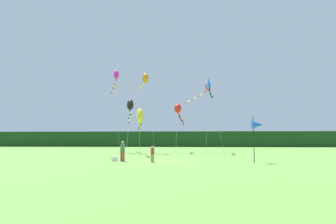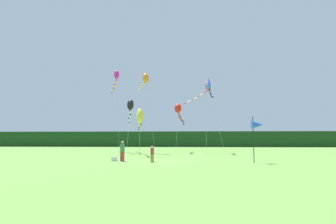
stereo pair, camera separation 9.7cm
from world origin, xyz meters
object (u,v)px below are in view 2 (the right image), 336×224
object	(u,v)px
kite_rainbow	(205,89)
kite_orange	(145,79)
person_adult	(122,150)
kite_red	(179,110)
cooler_box	(114,159)
kite_blue	(209,84)
person_child	(152,153)
kite_magenta	(116,77)
kite_yellow	(140,117)
kite_black	(130,107)
banner_flag_pole	(257,125)

from	to	relation	value
kite_rainbow	kite_orange	xyz separation A→B (m)	(-8.62, -3.16, 0.94)
person_adult	kite_red	xyz separation A→B (m)	(4.49, 14.45, 5.01)
cooler_box	kite_blue	world-z (taller)	kite_blue
person_child	kite_magenta	distance (m)	20.52
cooler_box	kite_yellow	bearing A→B (deg)	80.76
person_child	kite_black	distance (m)	16.51
kite_rainbow	cooler_box	bearing A→B (deg)	-119.21
person_child	kite_yellow	distance (m)	8.77
kite_blue	kite_yellow	bearing A→B (deg)	-144.79
kite_black	cooler_box	bearing A→B (deg)	-83.49
kite_black	kite_rainbow	size ratio (longest dim) A/B	1.08
banner_flag_pole	kite_black	distance (m)	20.40
kite_magenta	kite_blue	world-z (taller)	kite_magenta
kite_yellow	kite_rainbow	bearing A→B (deg)	50.57
kite_rainbow	kite_orange	distance (m)	9.23
banner_flag_pole	kite_rainbow	world-z (taller)	kite_rainbow
kite_magenta	kite_black	bearing A→B (deg)	-28.57
person_adult	banner_flag_pole	size ratio (longest dim) A/B	0.47
kite_red	cooler_box	bearing A→B (deg)	-110.40
person_adult	banner_flag_pole	distance (m)	11.52
person_child	kite_orange	world-z (taller)	kite_orange
kite_black	kite_magenta	xyz separation A→B (m)	(-2.51, 1.37, 4.67)
kite_black	kite_red	world-z (taller)	kite_black
kite_black	kite_magenta	distance (m)	5.47
kite_rainbow	kite_magenta	xyz separation A→B (m)	(-13.26, -1.48, 1.69)
kite_rainbow	kite_blue	size ratio (longest dim) A/B	1.02
kite_magenta	kite_blue	xyz separation A→B (m)	(13.51, -2.49, -1.81)
person_child	kite_yellow	size ratio (longest dim) A/B	0.23
kite_blue	kite_red	bearing A→B (deg)	158.36
kite_black	kite_magenta	world-z (taller)	kite_magenta
person_adult	kite_rainbow	world-z (taller)	kite_rainbow
kite_yellow	banner_flag_pole	bearing A→B (deg)	-35.16
banner_flag_pole	kite_magenta	world-z (taller)	kite_magenta
kite_rainbow	kite_red	size ratio (longest dim) A/B	1.27
person_adult	kite_magenta	bearing A→B (deg)	107.56
person_adult	cooler_box	distance (m)	1.16
kite_orange	cooler_box	bearing A→B (deg)	-92.49
person_child	kite_orange	xyz separation A→B (m)	(-2.89, 14.34, 9.63)
kite_orange	kite_yellow	bearing A→B (deg)	-85.85
person_child	banner_flag_pole	world-z (taller)	banner_flag_pole
person_adult	kite_red	bearing A→B (deg)	72.75
banner_flag_pole	kite_yellow	bearing A→B (deg)	144.84
banner_flag_pole	kite_red	distance (m)	17.04
person_adult	kite_yellow	xyz separation A→B (m)	(0.29, 6.87, 3.40)
kite_magenta	kite_yellow	bearing A→B (deg)	-58.64
kite_black	kite_magenta	bearing A→B (deg)	151.43
person_adult	kite_yellow	size ratio (longest dim) A/B	0.31
kite_black	kite_yellow	bearing A→B (deg)	-69.60
cooler_box	kite_orange	distance (m)	16.77
banner_flag_pole	kite_rainbow	xyz separation A→B (m)	(-2.87, 17.65, 6.41)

